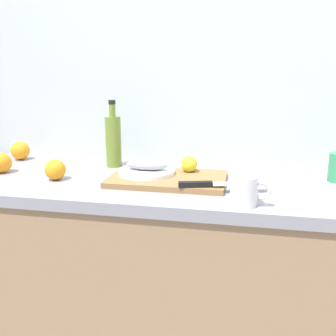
% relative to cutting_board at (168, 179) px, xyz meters
% --- Properties ---
extents(back_wall, '(3.20, 0.05, 2.50)m').
position_rel_cutting_board_xyz_m(back_wall, '(0.15, 0.36, 0.34)').
color(back_wall, silver).
rests_on(back_wall, ground_plane).
extents(kitchen_counter, '(2.00, 0.60, 0.90)m').
position_rel_cutting_board_xyz_m(kitchen_counter, '(0.15, 0.04, -0.46)').
color(kitchen_counter, '#9E7A56').
rests_on(kitchen_counter, ground_plane).
extents(cutting_board, '(0.41, 0.26, 0.02)m').
position_rel_cutting_board_xyz_m(cutting_board, '(0.00, 0.00, 0.00)').
color(cutting_board, olive).
rests_on(cutting_board, kitchen_counter).
extents(white_plate, '(0.21, 0.21, 0.01)m').
position_rel_cutting_board_xyz_m(white_plate, '(-0.08, 0.02, 0.02)').
color(white_plate, white).
rests_on(white_plate, cutting_board).
extents(fish_fillet, '(0.16, 0.07, 0.04)m').
position_rel_cutting_board_xyz_m(fish_fillet, '(-0.08, 0.02, 0.04)').
color(fish_fillet, gray).
rests_on(fish_fillet, white_plate).
extents(chef_knife, '(0.29, 0.10, 0.02)m').
position_rel_cutting_board_xyz_m(chef_knife, '(0.16, -0.10, 0.02)').
color(chef_knife, silver).
rests_on(chef_knife, cutting_board).
extents(lemon_0, '(0.06, 0.06, 0.06)m').
position_rel_cutting_board_xyz_m(lemon_0, '(0.06, 0.08, 0.04)').
color(lemon_0, yellow).
rests_on(lemon_0, cutting_board).
extents(olive_oil_bottle, '(0.06, 0.06, 0.27)m').
position_rel_cutting_board_xyz_m(olive_oil_bottle, '(-0.27, 0.18, 0.10)').
color(olive_oil_bottle, olive).
rests_on(olive_oil_bottle, kitchen_counter).
extents(coffee_mug_0, '(0.12, 0.08, 0.09)m').
position_rel_cutting_board_xyz_m(coffee_mug_0, '(0.27, -0.20, 0.04)').
color(coffee_mug_0, white).
rests_on(coffee_mug_0, kitchen_counter).
extents(orange_0, '(0.08, 0.08, 0.08)m').
position_rel_cutting_board_xyz_m(orange_0, '(-0.72, 0.22, 0.03)').
color(orange_0, orange).
rests_on(orange_0, kitchen_counter).
extents(orange_1, '(0.08, 0.08, 0.08)m').
position_rel_cutting_board_xyz_m(orange_1, '(-0.66, -0.01, 0.03)').
color(orange_1, orange).
rests_on(orange_1, kitchen_counter).
extents(orange_2, '(0.08, 0.08, 0.08)m').
position_rel_cutting_board_xyz_m(orange_2, '(-0.41, -0.06, 0.03)').
color(orange_2, orange).
rests_on(orange_2, kitchen_counter).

